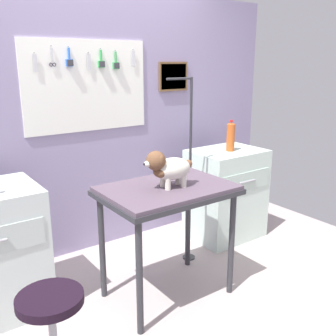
{
  "coord_description": "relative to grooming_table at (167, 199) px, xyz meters",
  "views": [
    {
      "loc": [
        -1.48,
        -1.89,
        1.7
      ],
      "look_at": [
        0.09,
        0.29,
        0.95
      ],
      "focal_mm": 41.73,
      "sensor_mm": 36.0,
      "label": 1
    }
  ],
  "objects": [
    {
      "name": "ground",
      "position": [
        -0.03,
        -0.21,
        -0.78
      ],
      "size": [
        4.4,
        4.0,
        0.04
      ],
      "primitive_type": "cube",
      "color": "#B4A4A0"
    },
    {
      "name": "rear_wall_panel",
      "position": [
        -0.03,
        1.07,
        0.4
      ],
      "size": [
        4.0,
        0.11,
        2.3
      ],
      "color": "#9184AB",
      "rests_on": "ground"
    },
    {
      "name": "grooming_table",
      "position": [
        0.0,
        0.0,
        0.0
      ],
      "size": [
        0.91,
        0.63,
        0.85
      ],
      "color": "#2D2D33",
      "rests_on": "ground"
    },
    {
      "name": "grooming_arm",
      "position": [
        0.47,
        0.34,
        -0.02
      ],
      "size": [
        0.3,
        0.11,
        1.57
      ],
      "color": "#2D2D33",
      "rests_on": "ground"
    },
    {
      "name": "dog",
      "position": [
        -0.02,
        -0.03,
        0.24
      ],
      "size": [
        0.37,
        0.2,
        0.27
      ],
      "color": "silver",
      "rests_on": "grooming_table"
    },
    {
      "name": "cabinet_right",
      "position": [
        1.07,
        0.5,
        -0.32
      ],
      "size": [
        0.68,
        0.54,
        0.88
      ],
      "color": "silver",
      "rests_on": "ground"
    },
    {
      "name": "stool",
      "position": [
        -1.02,
        -0.45,
        -0.26
      ],
      "size": [
        0.32,
        0.32,
        0.62
      ],
      "color": "#9E9EA3",
      "rests_on": "ground"
    },
    {
      "name": "soda_bottle",
      "position": [
        1.06,
        0.46,
        0.26
      ],
      "size": [
        0.08,
        0.08,
        0.29
      ],
      "color": "#BA5220",
      "rests_on": "cabinet_right"
    }
  ]
}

